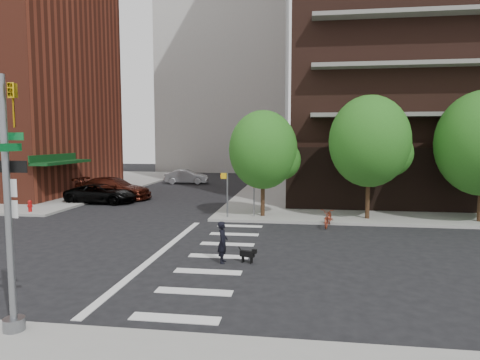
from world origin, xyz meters
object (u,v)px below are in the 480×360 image
parked_car_silver (186,177)px  scooter (328,218)px  traffic_signal (10,225)px  fire_hydrant (30,205)px  parked_car_black (101,194)px  dog_walker (223,242)px  parked_car_maroon (114,188)px

parked_car_silver → scooter: size_ratio=2.34×
scooter → traffic_signal: bearing=-107.9°
fire_hydrant → parked_car_black: (2.33, 4.91, 0.15)m
fire_hydrant → dog_walker: 16.27m
parked_car_silver → dog_walker: (8.92, -27.51, 0.06)m
scooter → dog_walker: dog_walker is taller
scooter → parked_car_black: bearing=171.0°
traffic_signal → parked_car_silver: bearing=98.5°
parked_car_black → parked_car_silver: 14.23m
parked_car_black → dog_walker: (11.48, -13.51, 0.09)m
dog_walker → parked_car_maroon: bearing=34.1°
parked_car_black → parked_car_maroon: (0.04, 1.98, 0.15)m
traffic_signal → parked_car_black: bearing=110.9°
parked_car_maroon → traffic_signal: bearing=-158.2°
traffic_signal → parked_car_black: (-7.70, 20.20, -1.99)m
parked_car_black → fire_hydrant: bearing=154.6°
traffic_signal → fire_hydrant: 18.42m
parked_car_silver → scooter: (13.31, -20.21, -0.23)m
fire_hydrant → parked_car_silver: (4.89, 18.91, 0.18)m
traffic_signal → parked_car_maroon: (-7.66, 22.18, -1.84)m
parked_car_black → parked_car_silver: parked_car_silver is taller
parked_car_black → parked_car_silver: bearing=-10.4°
parked_car_black → traffic_signal: bearing=-159.1°
parked_car_maroon → dog_walker: parked_car_maroon is taller
parked_car_silver → parked_car_black: bearing=165.0°
fire_hydrant → parked_car_maroon: size_ratio=0.12×
fire_hydrant → dog_walker: dog_walker is taller
traffic_signal → dog_walker: bearing=60.5°
dog_walker → parked_car_black: bearing=38.0°
traffic_signal → dog_walker: (3.78, 6.69, -1.91)m
parked_car_black → scooter: bearing=-111.4°
traffic_signal → scooter: size_ratio=3.14×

